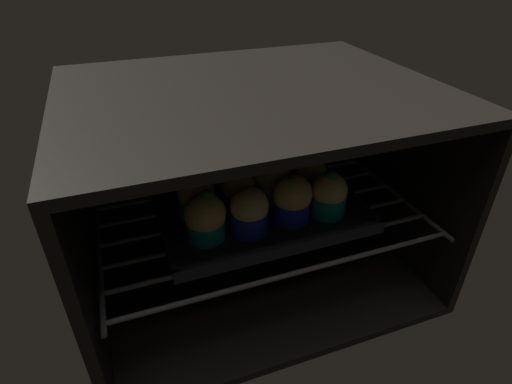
{
  "coord_description": "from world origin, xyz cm",
  "views": [
    {
      "loc": [
        -20.77,
        -36.59,
        55.67
      ],
      "look_at": [
        0.0,
        20.13,
        17.45
      ],
      "focal_mm": 28.74,
      "sensor_mm": 36.0,
      "label": 1
    }
  ],
  "objects_px": {
    "muffin_row0_col1": "(249,211)",
    "muffin_row1_col3": "(309,175)",
    "muffin_row0_col3": "(329,194)",
    "muffin_row2_col3": "(294,158)",
    "muffin_row0_col2": "(292,199)",
    "muffin_row1_col1": "(238,191)",
    "muffin_row1_col0": "(196,196)",
    "muffin_row2_col0": "(188,176)",
    "baking_tray": "(256,205)",
    "muffin_row1_col2": "(272,180)",
    "muffin_row2_col1": "(225,170)",
    "muffin_row2_col2": "(259,165)",
    "muffin_row0_col0": "(205,218)"
  },
  "relations": [
    {
      "from": "muffin_row0_col0",
      "to": "muffin_row0_col1",
      "type": "relative_size",
      "value": 1.06
    },
    {
      "from": "baking_tray",
      "to": "muffin_row0_col2",
      "type": "height_order",
      "value": "muffin_row0_col2"
    },
    {
      "from": "baking_tray",
      "to": "muffin_row2_col0",
      "type": "relative_size",
      "value": 4.16
    },
    {
      "from": "muffin_row0_col3",
      "to": "muffin_row2_col2",
      "type": "bearing_deg",
      "value": 117.75
    },
    {
      "from": "muffin_row2_col2",
      "to": "muffin_row2_col3",
      "type": "bearing_deg",
      "value": 0.25
    },
    {
      "from": "muffin_row2_col0",
      "to": "muffin_row2_col3",
      "type": "height_order",
      "value": "muffin_row2_col0"
    },
    {
      "from": "muffin_row0_col0",
      "to": "muffin_row1_col0",
      "type": "distance_m",
      "value": 0.06
    },
    {
      "from": "muffin_row1_col3",
      "to": "muffin_row2_col3",
      "type": "bearing_deg",
      "value": 91.82
    },
    {
      "from": "muffin_row1_col1",
      "to": "muffin_row2_col0",
      "type": "relative_size",
      "value": 0.88
    },
    {
      "from": "muffin_row0_col2",
      "to": "muffin_row2_col1",
      "type": "height_order",
      "value": "muffin_row0_col2"
    },
    {
      "from": "muffin_row0_col3",
      "to": "muffin_row2_col2",
      "type": "relative_size",
      "value": 1.08
    },
    {
      "from": "muffin_row0_col2",
      "to": "muffin_row2_col3",
      "type": "relative_size",
      "value": 1.06
    },
    {
      "from": "baking_tray",
      "to": "muffin_row0_col1",
      "type": "distance_m",
      "value": 0.09
    },
    {
      "from": "muffin_row2_col2",
      "to": "muffin_row1_col1",
      "type": "bearing_deg",
      "value": -132.72
    },
    {
      "from": "muffin_row1_col0",
      "to": "muffin_row2_col3",
      "type": "bearing_deg",
      "value": 18.53
    },
    {
      "from": "baking_tray",
      "to": "muffin_row1_col2",
      "type": "bearing_deg",
      "value": 4.96
    },
    {
      "from": "muffin_row0_col0",
      "to": "muffin_row0_col3",
      "type": "bearing_deg",
      "value": -1.6
    },
    {
      "from": "muffin_row0_col1",
      "to": "muffin_row1_col0",
      "type": "xyz_separation_m",
      "value": [
        -0.07,
        0.07,
        -0.0
      ]
    },
    {
      "from": "muffin_row0_col1",
      "to": "muffin_row1_col3",
      "type": "xyz_separation_m",
      "value": [
        0.14,
        0.08,
        -0.0
      ]
    },
    {
      "from": "muffin_row0_col1",
      "to": "muffin_row0_col2",
      "type": "bearing_deg",
      "value": 4.34
    },
    {
      "from": "baking_tray",
      "to": "muffin_row2_col3",
      "type": "relative_size",
      "value": 4.42
    },
    {
      "from": "muffin_row0_col3",
      "to": "muffin_row2_col3",
      "type": "bearing_deg",
      "value": 90.39
    },
    {
      "from": "muffin_row1_col0",
      "to": "muffin_row0_col2",
      "type": "bearing_deg",
      "value": -24.21
    },
    {
      "from": "baking_tray",
      "to": "muffin_row1_col2",
      "type": "distance_m",
      "value": 0.05
    },
    {
      "from": "baking_tray",
      "to": "muffin_row0_col3",
      "type": "xyz_separation_m",
      "value": [
        0.1,
        -0.07,
        0.04
      ]
    },
    {
      "from": "muffin_row2_col3",
      "to": "baking_tray",
      "type": "bearing_deg",
      "value": -146.47
    },
    {
      "from": "muffin_row0_col2",
      "to": "muffin_row2_col0",
      "type": "bearing_deg",
      "value": 136.77
    },
    {
      "from": "muffin_row0_col2",
      "to": "muffin_row0_col3",
      "type": "xyz_separation_m",
      "value": [
        0.07,
        -0.0,
        -0.0
      ]
    },
    {
      "from": "muffin_row0_col1",
      "to": "muffin_row2_col1",
      "type": "distance_m",
      "value": 0.14
    },
    {
      "from": "muffin_row0_col0",
      "to": "muffin_row2_col3",
      "type": "relative_size",
      "value": 1.07
    },
    {
      "from": "muffin_row0_col2",
      "to": "muffin_row1_col1",
      "type": "xyz_separation_m",
      "value": [
        -0.07,
        0.06,
        -0.01
      ]
    },
    {
      "from": "muffin_row2_col0",
      "to": "muffin_row0_col0",
      "type": "bearing_deg",
      "value": -90.49
    },
    {
      "from": "muffin_row0_col2",
      "to": "muffin_row2_col2",
      "type": "xyz_separation_m",
      "value": [
        -0.01,
        0.13,
        -0.01
      ]
    },
    {
      "from": "muffin_row0_col1",
      "to": "muffin_row1_col2",
      "type": "relative_size",
      "value": 0.94
    },
    {
      "from": "muffin_row0_col1",
      "to": "muffin_row2_col3",
      "type": "bearing_deg",
      "value": 45.0
    },
    {
      "from": "muffin_row0_col1",
      "to": "muffin_row1_col1",
      "type": "height_order",
      "value": "muffin_row0_col1"
    },
    {
      "from": "muffin_row1_col1",
      "to": "muffin_row1_col3",
      "type": "bearing_deg",
      "value": 2.41
    },
    {
      "from": "muffin_row1_col3",
      "to": "muffin_row2_col3",
      "type": "distance_m",
      "value": 0.06
    },
    {
      "from": "muffin_row2_col0",
      "to": "muffin_row2_col2",
      "type": "relative_size",
      "value": 1.09
    },
    {
      "from": "muffin_row0_col3",
      "to": "muffin_row0_col2",
      "type": "bearing_deg",
      "value": 176.46
    },
    {
      "from": "muffin_row0_col1",
      "to": "muffin_row1_col2",
      "type": "xyz_separation_m",
      "value": [
        0.07,
        0.07,
        0.0
      ]
    },
    {
      "from": "muffin_row0_col1",
      "to": "muffin_row1_col3",
      "type": "bearing_deg",
      "value": 27.95
    },
    {
      "from": "muffin_row1_col0",
      "to": "muffin_row2_col1",
      "type": "bearing_deg",
      "value": 45.89
    },
    {
      "from": "muffin_row1_col2",
      "to": "baking_tray",
      "type": "bearing_deg",
      "value": -175.04
    },
    {
      "from": "muffin_row2_col3",
      "to": "muffin_row0_col0",
      "type": "bearing_deg",
      "value": -147.58
    },
    {
      "from": "muffin_row2_col3",
      "to": "muffin_row2_col1",
      "type": "bearing_deg",
      "value": 178.78
    },
    {
      "from": "muffin_row2_col0",
      "to": "muffin_row2_col3",
      "type": "distance_m",
      "value": 0.21
    },
    {
      "from": "muffin_row1_col2",
      "to": "muffin_row0_col1",
      "type": "bearing_deg",
      "value": -132.36
    },
    {
      "from": "muffin_row2_col1",
      "to": "muffin_row1_col2",
      "type": "bearing_deg",
      "value": -46.0
    },
    {
      "from": "muffin_row0_col2",
      "to": "muffin_row0_col3",
      "type": "distance_m",
      "value": 0.07
    }
  ]
}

